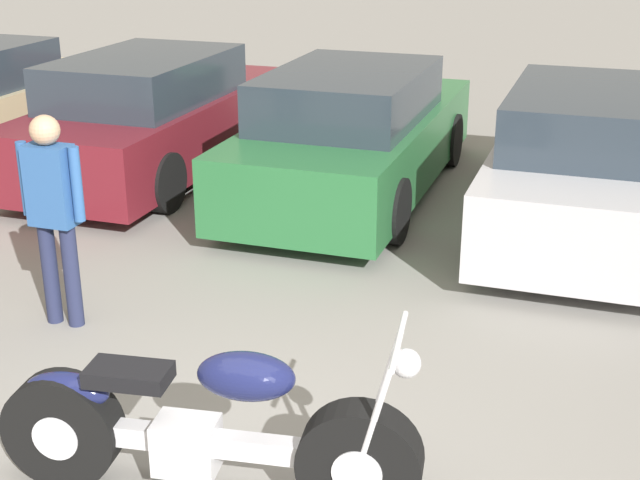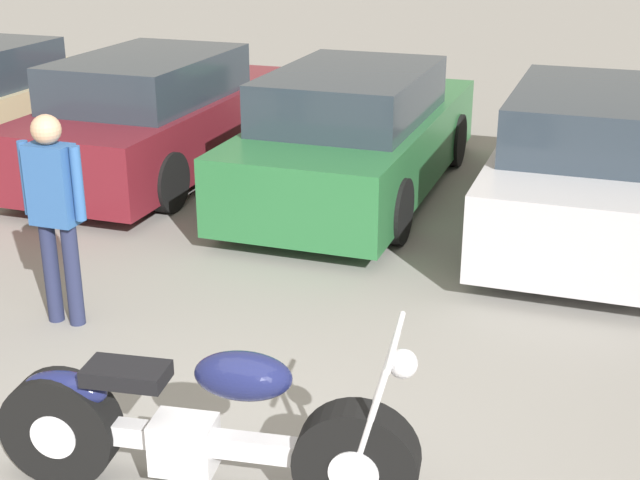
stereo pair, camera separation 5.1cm
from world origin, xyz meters
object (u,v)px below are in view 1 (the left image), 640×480
(parked_car_maroon, at_px, (156,117))
(parked_car_silver, at_px, (589,161))
(person_standing, at_px, (53,204))
(motorcycle, at_px, (201,430))
(parked_car_green, at_px, (354,135))

(parked_car_maroon, distance_m, parked_car_silver, 4.96)
(person_standing, bearing_deg, parked_car_maroon, 108.31)
(motorcycle, relative_size, person_standing, 1.42)
(motorcycle, relative_size, parked_car_green, 0.51)
(parked_car_maroon, distance_m, parked_car_green, 2.48)
(motorcycle, bearing_deg, parked_car_green, 98.06)
(parked_car_silver, xyz_separation_m, person_standing, (-3.65, -3.56, 0.30))
(parked_car_maroon, distance_m, person_standing, 4.15)
(motorcycle, xyz_separation_m, parked_car_maroon, (-3.24, 5.52, 0.25))
(motorcycle, relative_size, parked_car_silver, 0.51)
(motorcycle, height_order, person_standing, person_standing)
(motorcycle, distance_m, parked_car_maroon, 6.41)
(parked_car_green, xyz_separation_m, parked_car_silver, (2.47, -0.25, 0.00))
(parked_car_maroon, height_order, parked_car_green, same)
(motorcycle, relative_size, parked_car_maroon, 0.51)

